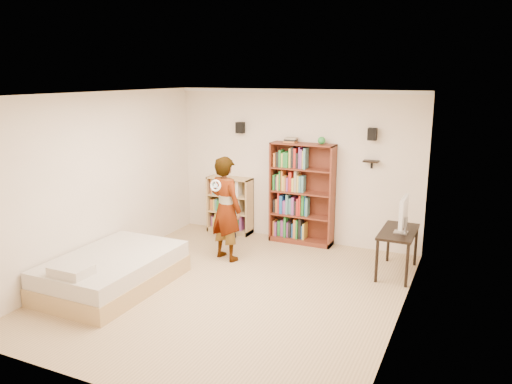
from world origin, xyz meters
TOP-DOWN VIEW (x-y plane):
  - ground at (0.00, 0.00)m, footprint 4.50×5.00m
  - room_shell at (0.00, 0.00)m, footprint 4.52×5.02m
  - crown_molding at (0.00, 0.00)m, footprint 4.50×5.00m
  - speaker_left at (-1.05, 2.40)m, footprint 0.14×0.12m
  - speaker_right at (1.35, 2.40)m, footprint 0.14×0.12m
  - wall_shelf at (1.35, 2.41)m, footprint 0.25×0.16m
  - tall_bookshelf at (0.19, 2.34)m, footprint 1.13×0.33m
  - low_bookshelf at (-1.25, 2.34)m, footprint 0.85×0.32m
  - computer_desk at (1.98, 1.59)m, footprint 0.50×0.99m
  - imac at (2.03, 1.49)m, footprint 0.12×0.54m
  - daybed at (-1.58, -0.61)m, footprint 1.30×2.01m
  - person at (-0.65, 1.06)m, footprint 0.72×0.58m
  - wii_wheel at (-0.65, 0.75)m, footprint 0.19×0.07m
  - navy_bag at (-1.13, 1.94)m, footprint 0.32×0.22m

SIDE VIEW (x-z plane):
  - ground at x=0.00m, z-range -0.01..0.01m
  - navy_bag at x=-1.13m, z-range 0.00..0.42m
  - daybed at x=-1.58m, z-range 0.00..0.59m
  - computer_desk at x=1.98m, z-range 0.00..0.68m
  - low_bookshelf at x=-1.25m, z-range 0.00..1.07m
  - person at x=-0.65m, z-range 0.00..1.70m
  - tall_bookshelf at x=0.19m, z-range 0.00..1.79m
  - imac at x=2.03m, z-range 0.68..1.22m
  - wii_wheel at x=-0.65m, z-range 1.20..1.38m
  - wall_shelf at x=1.35m, z-range 1.54..1.56m
  - room_shell at x=0.00m, z-range 0.41..3.12m
  - speaker_left at x=-1.05m, z-range 1.90..2.10m
  - speaker_right at x=1.35m, z-range 1.90..2.10m
  - crown_molding at x=0.00m, z-range 2.64..2.70m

